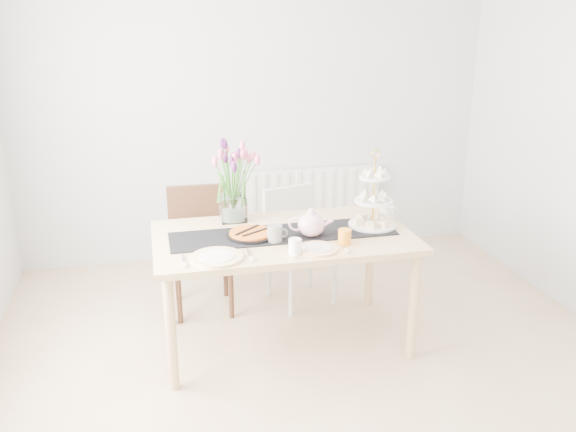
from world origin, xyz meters
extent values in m
plane|color=tan|center=(0.00, 0.00, 0.00)|extent=(4.50, 4.50, 0.00)
plane|color=#B1B3B6|center=(0.00, 2.25, 1.30)|extent=(4.00, 0.00, 4.00)
cube|color=white|center=(0.50, 2.19, 0.45)|extent=(1.20, 0.08, 0.60)
cube|color=tan|center=(-0.12, 0.65, 0.73)|extent=(1.60, 0.90, 0.04)
cylinder|color=tan|center=(-0.85, 0.27, 0.35)|extent=(0.06, 0.06, 0.71)
cylinder|color=tan|center=(0.61, 0.27, 0.35)|extent=(0.06, 0.06, 0.71)
cylinder|color=tan|center=(-0.85, 1.03, 0.35)|extent=(0.06, 0.06, 0.71)
cylinder|color=tan|center=(0.61, 1.03, 0.35)|extent=(0.06, 0.06, 0.71)
cube|color=#3C2516|center=(-0.58, 1.23, 0.45)|extent=(0.44, 0.44, 0.04)
cube|color=#3C2516|center=(-0.58, 1.43, 0.68)|extent=(0.44, 0.05, 0.42)
cylinder|color=#3C2516|center=(-0.77, 1.06, 0.21)|extent=(0.04, 0.04, 0.43)
cylinder|color=#3C2516|center=(-0.41, 1.05, 0.21)|extent=(0.04, 0.04, 0.43)
cylinder|color=#3C2516|center=(-0.76, 1.42, 0.21)|extent=(0.04, 0.04, 0.43)
cylinder|color=#3C2516|center=(-0.40, 1.41, 0.21)|extent=(0.04, 0.04, 0.43)
cube|color=silver|center=(0.14, 1.21, 0.43)|extent=(0.51, 0.51, 0.04)
cube|color=silver|center=(0.09, 1.39, 0.64)|extent=(0.41, 0.15, 0.40)
cylinder|color=silver|center=(0.01, 0.99, 0.20)|extent=(0.04, 0.04, 0.41)
cylinder|color=silver|center=(0.36, 1.08, 0.20)|extent=(0.04, 0.04, 0.41)
cylinder|color=silver|center=(-0.08, 1.33, 0.20)|extent=(0.04, 0.04, 0.41)
cylinder|color=silver|center=(0.26, 1.43, 0.20)|extent=(0.04, 0.04, 0.41)
cube|color=black|center=(-0.12, 0.65, 0.75)|extent=(1.40, 0.35, 0.01)
cube|color=silver|center=(-0.39, 0.99, 0.83)|extent=(0.17, 0.17, 0.17)
cylinder|color=gold|center=(0.47, 0.66, 0.98)|extent=(0.01, 0.01, 0.45)
cylinder|color=white|center=(0.47, 0.66, 0.77)|extent=(0.31, 0.31, 0.01)
cylinder|color=white|center=(0.47, 0.66, 0.93)|extent=(0.25, 0.25, 0.01)
cylinder|color=white|center=(0.47, 0.66, 1.08)|extent=(0.20, 0.20, 0.01)
cylinder|color=silver|center=(0.61, 0.77, 0.80)|extent=(0.11, 0.11, 0.09)
cylinder|color=black|center=(-0.32, 0.65, 0.76)|extent=(0.30, 0.30, 0.03)
cylinder|color=orange|center=(-0.32, 0.65, 0.78)|extent=(0.27, 0.27, 0.01)
cylinder|color=slate|center=(-0.20, 0.54, 0.80)|extent=(0.09, 0.09, 0.11)
cylinder|color=white|center=(-0.12, 0.33, 0.79)|extent=(0.09, 0.09, 0.09)
cylinder|color=orange|center=(0.20, 0.41, 0.80)|extent=(0.11, 0.11, 0.09)
cylinder|color=white|center=(-0.57, 0.36, 0.76)|extent=(0.31, 0.31, 0.02)
cylinder|color=white|center=(0.02, 0.36, 0.76)|extent=(0.25, 0.25, 0.01)
camera|label=1|loc=(-0.90, -2.81, 2.08)|focal=38.00mm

